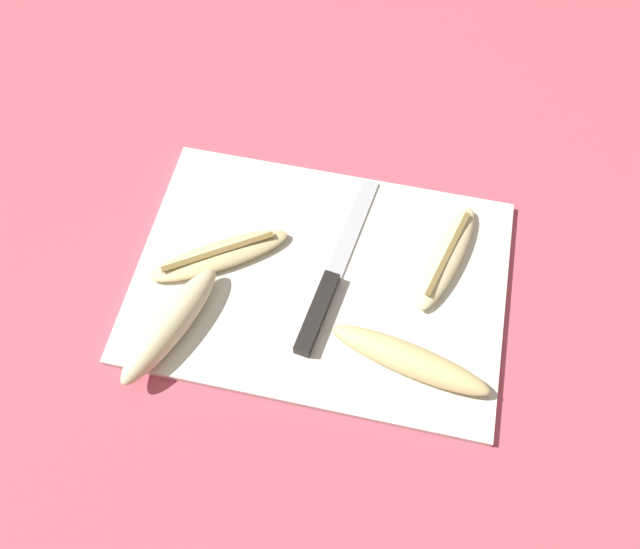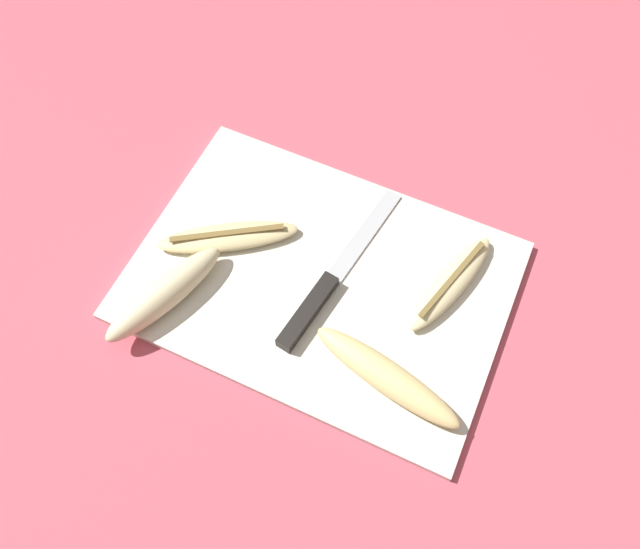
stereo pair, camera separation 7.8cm
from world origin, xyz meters
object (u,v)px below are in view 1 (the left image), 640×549
(knife, at_px, (325,294))
(banana_golden_short, at_px, (409,360))
(banana_cream_curved, at_px, (170,325))
(banana_mellow_near, at_px, (219,257))
(banana_soft_right, at_px, (447,257))

(knife, distance_m, banana_golden_short, 0.13)
(banana_golden_short, distance_m, banana_cream_curved, 0.29)
(banana_mellow_near, bearing_deg, banana_golden_short, -18.88)
(knife, distance_m, banana_soft_right, 0.16)
(banana_golden_short, bearing_deg, knife, 150.10)
(banana_golden_short, height_order, banana_soft_right, banana_golden_short)
(knife, height_order, banana_soft_right, banana_soft_right)
(banana_mellow_near, distance_m, banana_soft_right, 0.29)
(knife, bearing_deg, banana_mellow_near, 179.43)
(knife, xyz_separation_m, banana_soft_right, (0.14, 0.08, 0.00))
(knife, bearing_deg, banana_soft_right, 38.47)
(knife, relative_size, banana_cream_curved, 1.51)
(banana_golden_short, xyz_separation_m, banana_cream_curved, (-0.29, -0.02, 0.00))
(banana_mellow_near, height_order, banana_soft_right, banana_soft_right)
(banana_golden_short, bearing_deg, banana_soft_right, 79.69)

